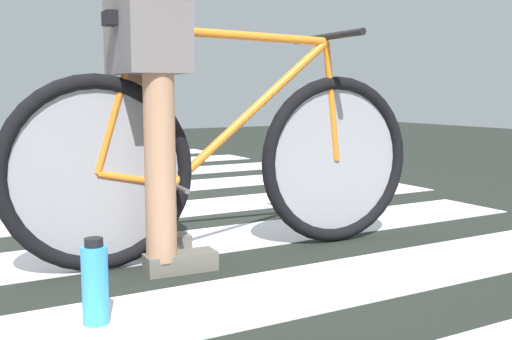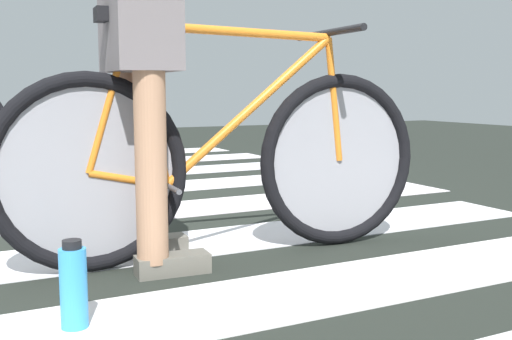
% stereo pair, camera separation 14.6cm
% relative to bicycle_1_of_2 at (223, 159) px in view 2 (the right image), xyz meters
% --- Properties ---
extents(bicycle_1_of_2, '(1.74, 0.52, 0.93)m').
position_rel_bicycle_1_of_2_xyz_m(bicycle_1_of_2, '(0.00, 0.00, 0.00)').
color(bicycle_1_of_2, black).
rests_on(bicycle_1_of_2, ground).
extents(cyclist_1_of_2, '(0.34, 0.42, 0.99)m').
position_rel_bicycle_1_of_2_xyz_m(cyclist_1_of_2, '(-0.31, 0.02, 0.26)').
color(cyclist_1_of_2, '#A87A5B').
rests_on(cyclist_1_of_2, ground).
extents(water_bottle, '(0.07, 0.07, 0.25)m').
position_rel_bicycle_1_of_2_xyz_m(water_bottle, '(-0.66, -0.48, -0.27)').
color(water_bottle, '#3596E0').
rests_on(water_bottle, ground).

